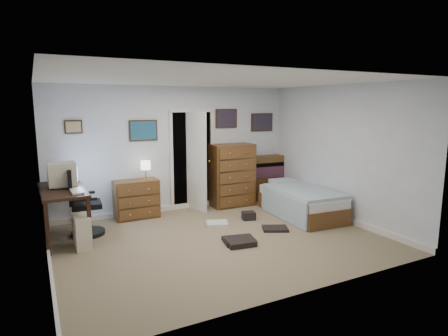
# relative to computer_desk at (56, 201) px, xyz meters

# --- Properties ---
(floor) EXTENTS (5.00, 4.00, 0.02)m
(floor) POSITION_rel_computer_desk_xyz_m (2.30, -1.19, -0.64)
(floor) COLOR #86775C
(floor) RESTS_ON ground
(computer_desk) EXTENTS (0.69, 1.44, 0.82)m
(computer_desk) POSITION_rel_computer_desk_xyz_m (0.00, 0.00, 0.00)
(computer_desk) COLOR black
(computer_desk) RESTS_ON floor
(crt_monitor) EXTENTS (0.44, 0.40, 0.40)m
(crt_monitor) POSITION_rel_computer_desk_xyz_m (0.12, 0.15, 0.39)
(crt_monitor) COLOR beige
(crt_monitor) RESTS_ON computer_desk
(keyboard) EXTENTS (0.17, 0.44, 0.03)m
(keyboard) POSITION_rel_computer_desk_xyz_m (0.28, -0.35, 0.20)
(keyboard) COLOR beige
(keyboard) RESTS_ON computer_desk
(pc_tower) EXTENTS (0.24, 0.47, 0.49)m
(pc_tower) POSITION_rel_computer_desk_xyz_m (0.30, -0.55, -0.39)
(pc_tower) COLOR beige
(pc_tower) RESTS_ON floor
(office_chair) EXTENTS (0.58, 0.58, 1.12)m
(office_chair) POSITION_rel_computer_desk_xyz_m (0.38, 0.02, -0.20)
(office_chair) COLOR black
(office_chair) RESTS_ON floor
(media_stack) EXTENTS (0.15, 0.15, 0.75)m
(media_stack) POSITION_rel_computer_desk_xyz_m (-0.02, 0.97, -0.26)
(media_stack) COLOR maroon
(media_stack) RESTS_ON floor
(low_dresser) EXTENTS (0.83, 0.42, 0.73)m
(low_dresser) POSITION_rel_computer_desk_xyz_m (1.41, 0.58, -0.27)
(low_dresser) COLOR brown
(low_dresser) RESTS_ON floor
(table_lamp) EXTENTS (0.19, 0.19, 0.36)m
(table_lamp) POSITION_rel_computer_desk_xyz_m (1.61, 0.58, 0.36)
(table_lamp) COLOR gold
(table_lamp) RESTS_ON low_dresser
(doorway) EXTENTS (0.96, 1.12, 2.05)m
(doorway) POSITION_rel_computer_desk_xyz_m (2.65, 1.08, 0.37)
(doorway) COLOR black
(doorway) RESTS_ON floor
(tall_dresser) EXTENTS (0.92, 0.56, 1.32)m
(tall_dresser) POSITION_rel_computer_desk_xyz_m (3.46, 0.56, 0.03)
(tall_dresser) COLOR brown
(tall_dresser) RESTS_ON floor
(headboard_bookcase) EXTENTS (1.13, 0.34, 1.00)m
(headboard_bookcase) POSITION_rel_computer_desk_xyz_m (4.41, 0.67, -0.10)
(headboard_bookcase) COLOR brown
(headboard_bookcase) RESTS_ON floor
(bed) EXTENTS (1.08, 1.87, 0.59)m
(bed) POSITION_rel_computer_desk_xyz_m (4.28, -0.74, -0.35)
(bed) COLOR brown
(bed) RESTS_ON floor
(wall_posters) EXTENTS (4.38, 0.04, 0.60)m
(wall_posters) POSITION_rel_computer_desk_xyz_m (2.87, 0.79, 1.11)
(wall_posters) COLOR #331E11
(wall_posters) RESTS_ON floor
(floor_clutter) EXTENTS (1.39, 1.45, 0.15)m
(floor_clutter) POSITION_rel_computer_desk_xyz_m (2.74, -1.16, -0.59)
(floor_clutter) COLOR black
(floor_clutter) RESTS_ON floor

